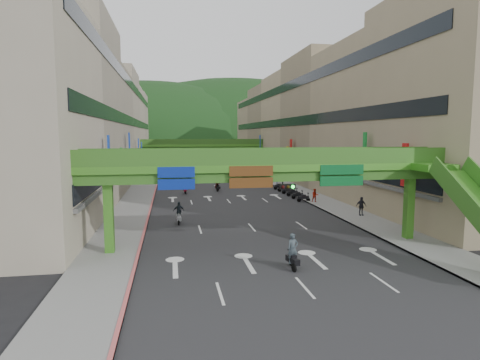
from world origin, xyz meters
The scene contains 23 objects.
ground centered at (0.00, 0.00, 0.00)m, with size 320.00×320.00×0.00m, color black.
road_slab centered at (0.00, 50.00, 0.01)m, with size 18.00×140.00×0.02m, color #28282B.
sidewalk_left centered at (-11.00, 50.00, 0.07)m, with size 4.00×140.00×0.15m, color gray.
sidewalk_right centered at (11.00, 50.00, 0.07)m, with size 4.00×140.00×0.15m, color gray.
curb_left centered at (-9.10, 50.00, 0.09)m, with size 0.20×140.00×0.18m, color #CC5959.
curb_right centered at (9.10, 50.00, 0.09)m, with size 0.20×140.00×0.18m, color gray.
building_row_left centered at (-18.93, 50.00, 9.46)m, with size 12.80×95.00×19.00m.
building_row_right centered at (18.93, 50.00, 9.46)m, with size 12.80×95.00×19.00m.
overpass_near centered at (0.93, 5.38, 5.21)m, with size 28.00×12.27×7.10m.
overpass_far centered at (0.00, 65.00, 5.40)m, with size 28.00×2.20×7.10m.
hill_left centered at (-15.00, 160.00, 0.00)m, with size 168.00×140.00×112.00m, color #1C4419.
hill_right centered at (25.00, 180.00, 0.00)m, with size 208.00×176.00×128.00m, color #1C4419.
bunting_string centered at (0.00, 30.00, 5.96)m, with size 26.00×0.36×0.47m.
scooter_rider_near centered at (0.26, 1.00, 1.03)m, with size 0.73×1.60×2.17m.
scooter_rider_mid centered at (-0.28, 35.04, 1.15)m, with size 1.04×1.58×2.20m.
scooter_rider_left centered at (-6.22, 14.54, 1.02)m, with size 1.02×1.60×2.04m.
scooter_rider_far centered at (-4.94, 33.37, 1.03)m, with size 0.87×1.60×2.03m.
parked_scooter_row centered at (8.80, 29.55, 0.52)m, with size 1.60×11.55×1.08m.
car_silver centered at (-3.17, 48.17, 0.77)m, with size 1.63×4.67×1.54m, color gray.
car_yellow centered at (2.58, 65.51, 0.67)m, with size 1.59×3.95×1.35m, color #BE940D.
pedestrian_red centered at (9.80, 22.90, 0.79)m, with size 0.77×0.60×1.58m, color #AF1808.
pedestrian_dark centered at (11.49, 14.67, 0.92)m, with size 1.07×0.45×1.83m, color black.
pedestrian_blue centered at (9.80, 40.00, 0.82)m, with size 0.77×0.49×1.64m, color #36415F.
Camera 1 is at (-6.84, -21.47, 8.03)m, focal length 30.00 mm.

